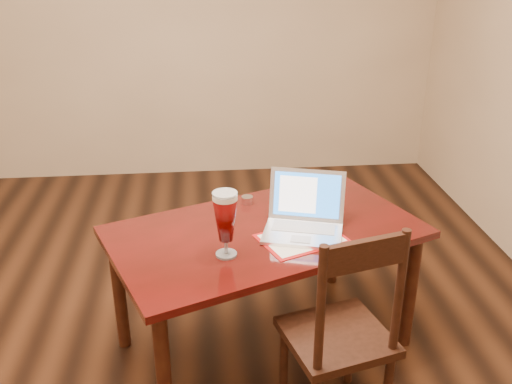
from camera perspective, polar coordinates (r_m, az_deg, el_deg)
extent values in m
plane|color=black|center=(3.07, -9.10, -15.71)|extent=(5.00, 5.00, 0.00)
cube|color=tan|center=(4.90, -8.73, 16.78)|extent=(4.50, 0.01, 2.70)
cube|color=#470A09|center=(2.74, 0.96, -4.05)|extent=(1.65, 1.30, 0.04)
cylinder|color=#371B0D|center=(2.47, -9.21, -17.66)|extent=(0.06, 0.06, 0.64)
cylinder|color=#371B0D|center=(3.02, 15.18, -9.55)|extent=(0.06, 0.06, 0.64)
cylinder|color=#371B0D|center=(2.99, -13.51, -9.75)|extent=(0.06, 0.06, 0.64)
cylinder|color=#371B0D|center=(3.46, 7.80, -4.28)|extent=(0.06, 0.06, 0.64)
cube|color=#A80F0F|center=(2.65, 4.60, -4.65)|extent=(0.46, 0.40, 0.00)
cube|color=white|center=(2.65, 4.60, -4.61)|extent=(0.41, 0.35, 0.00)
cube|color=silver|center=(2.67, 4.67, -4.19)|extent=(0.42, 0.34, 0.02)
cube|color=silver|center=(2.71, 4.79, -3.53)|extent=(0.31, 0.19, 0.00)
cube|color=#AEAEB2|center=(2.60, 4.50, -4.73)|extent=(0.10, 0.09, 0.00)
cube|color=silver|center=(2.75, 5.11, -0.29)|extent=(0.37, 0.17, 0.24)
cube|color=blue|center=(2.75, 5.10, -0.31)|extent=(0.32, 0.14, 0.20)
cube|color=white|center=(2.75, 4.21, -0.25)|extent=(0.19, 0.09, 0.17)
cylinder|color=silver|center=(2.51, -2.99, -6.23)|extent=(0.09, 0.09, 0.01)
cylinder|color=silver|center=(2.49, -3.01, -5.46)|extent=(0.02, 0.02, 0.07)
cylinder|color=silver|center=(2.39, -3.13, -0.51)|extent=(0.11, 0.11, 0.02)
cylinder|color=silver|center=(2.38, -3.14, -0.16)|extent=(0.11, 0.11, 0.01)
cylinder|color=silver|center=(2.96, -3.14, -1.02)|extent=(0.06, 0.06, 0.04)
cylinder|color=silver|center=(2.98, -0.88, -0.80)|extent=(0.06, 0.06, 0.04)
cube|color=black|center=(2.48, 8.07, -14.14)|extent=(0.50, 0.49, 0.04)
cylinder|color=black|center=(2.68, 2.81, -16.81)|extent=(0.04, 0.04, 0.41)
cylinder|color=black|center=(2.80, 9.38, -15.03)|extent=(0.04, 0.04, 0.41)
cylinder|color=black|center=(2.14, 6.48, -11.61)|extent=(0.04, 0.04, 0.53)
cylinder|color=black|center=(2.29, 14.15, -9.61)|extent=(0.04, 0.04, 0.53)
cube|color=black|center=(2.10, 10.86, -6.15)|extent=(0.33, 0.12, 0.12)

